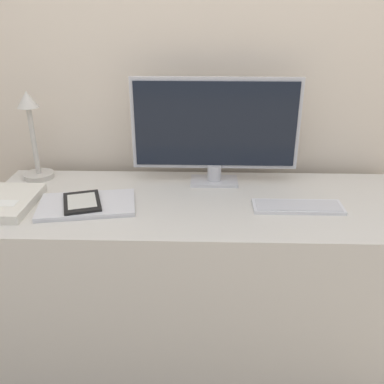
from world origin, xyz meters
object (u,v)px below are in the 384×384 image
at_px(monitor, 215,129).
at_px(ereader, 82,202).
at_px(laptop, 87,205).
at_px(desk_lamp, 32,133).
at_px(notebook, 8,202).
at_px(keyboard, 298,207).

height_order(monitor, ereader, monitor).
height_order(laptop, desk_lamp, desk_lamp).
bearing_deg(ereader, desk_lamp, 132.92).
bearing_deg(notebook, desk_lamp, 87.22).
bearing_deg(ereader, notebook, 179.76).
bearing_deg(desk_lamp, notebook, -92.78).
distance_m(desk_lamp, notebook, 0.32).
bearing_deg(keyboard, laptop, -179.28).
distance_m(monitor, desk_lamp, 0.72).
distance_m(keyboard, desk_lamp, 1.06).
xyz_separation_m(laptop, ereader, (-0.02, -0.00, 0.01)).
relative_size(monitor, notebook, 2.29).
bearing_deg(keyboard, desk_lamp, 165.77).
height_order(laptop, notebook, notebook).
height_order(desk_lamp, notebook, desk_lamp).
distance_m(keyboard, laptop, 0.74).
xyz_separation_m(monitor, keyboard, (0.29, -0.23, -0.21)).
bearing_deg(desk_lamp, ereader, -47.08).
height_order(keyboard, notebook, notebook).
distance_m(keyboard, ereader, 0.76).
xyz_separation_m(monitor, ereader, (-0.47, -0.24, -0.20)).
bearing_deg(laptop, notebook, -179.25).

